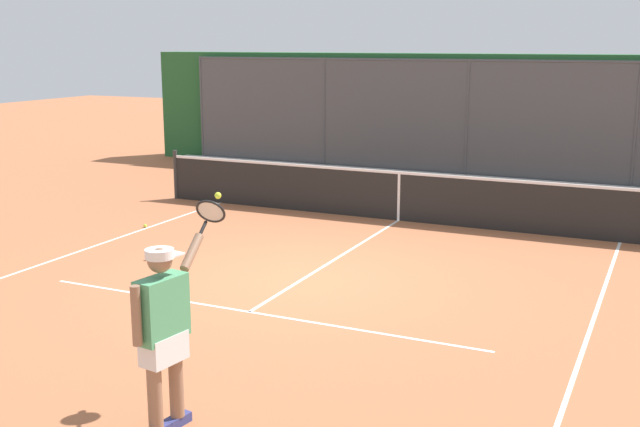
{
  "coord_description": "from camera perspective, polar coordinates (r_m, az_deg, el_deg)",
  "views": [
    {
      "loc": [
        -4.79,
        9.72,
        3.38
      ],
      "look_at": [
        -0.36,
        0.15,
        1.05
      ],
      "focal_mm": 43.75,
      "sensor_mm": 36.0,
      "label": 1
    }
  ],
  "objects": [
    {
      "name": "tennis_ball_near_baseline",
      "position": [
        14.85,
        -12.67,
        -0.88
      ],
      "size": [
        0.07,
        0.07,
        0.07
      ],
      "primitive_type": "sphere",
      "color": "#C1D138",
      "rests_on": "ground"
    },
    {
      "name": "court_line_markings",
      "position": [
        9.87,
        -5.93,
        -7.62
      ],
      "size": [
        8.11,
        10.51,
        0.01
      ],
      "color": "white",
      "rests_on": "ground"
    },
    {
      "name": "fence_backdrop",
      "position": [
        20.27,
        11.16,
        6.99
      ],
      "size": [
        18.5,
        1.37,
        3.09
      ],
      "color": "#474C51",
      "rests_on": "ground"
    },
    {
      "name": "tennis_ball_near_net",
      "position": [
        12.62,
        -12.54,
        -3.23
      ],
      "size": [
        0.07,
        0.07,
        0.07
      ],
      "primitive_type": "sphere",
      "color": "#CCDB33",
      "rests_on": "ground"
    },
    {
      "name": "tennis_net",
      "position": [
        15.04,
        5.8,
        1.33
      ],
      "size": [
        10.42,
        0.09,
        1.07
      ],
      "color": "#2D2D2D",
      "rests_on": "ground"
    },
    {
      "name": "ground_plane",
      "position": [
        11.36,
        -1.32,
        -4.86
      ],
      "size": [
        60.0,
        60.0,
        0.0
      ],
      "primitive_type": "plane",
      "color": "#A8603D"
    },
    {
      "name": "tennis_player",
      "position": [
        6.93,
        -11.34,
        -8.02
      ],
      "size": [
        0.35,
        1.42,
        1.97
      ],
      "rotation": [
        0.0,
        0.0,
        -1.72
      ],
      "color": "navy",
      "rests_on": "ground"
    }
  ]
}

